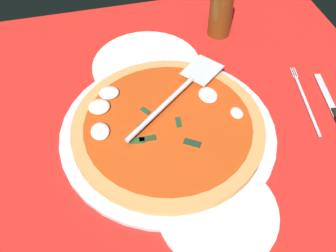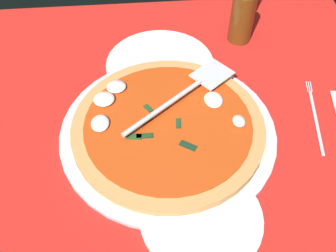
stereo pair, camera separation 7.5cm
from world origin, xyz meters
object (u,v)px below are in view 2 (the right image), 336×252
pizza_server (185,92)px  dinner_plate_left (201,217)px  place_setting_near (329,124)px  pizza (167,125)px  beer_bottle (244,8)px  dinner_plate_right (160,64)px

pizza_server → dinner_plate_left: bearing=-129.0°
place_setting_near → pizza: bearing=98.8°
beer_bottle → pizza_server: bearing=143.7°
pizza → beer_bottle: (28.73, -20.70, 6.95)cm
place_setting_near → beer_bottle: (29.70, 12.73, 8.78)cm
dinner_plate_left → pizza_server: bearing=-0.3°
dinner_plate_right → dinner_plate_left: bearing=-174.2°
pizza → dinner_plate_right: bearing=-0.2°
dinner_plate_right → place_setting_near: 39.72cm
dinner_plate_left → pizza: bearing=12.0°
pizza → pizza_server: bearing=-33.7°
dinner_plate_left → place_setting_near: bearing=-57.9°
dinner_plate_right → beer_bottle: beer_bottle is taller
dinner_plate_left → beer_bottle: size_ratio=0.89×
dinner_plate_left → beer_bottle: 51.64cm
dinner_plate_left → pizza: (19.40, 4.11, 1.69)cm
dinner_plate_left → place_setting_near: 34.63cm
pizza → place_setting_near: pizza is taller
pizza → pizza_server: pizza_server is taller
dinner_plate_right → pizza: (-20.60, 0.09, 1.69)cm
beer_bottle → pizza: bearing=144.2°
pizza_server → place_setting_near: pizza_server is taller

